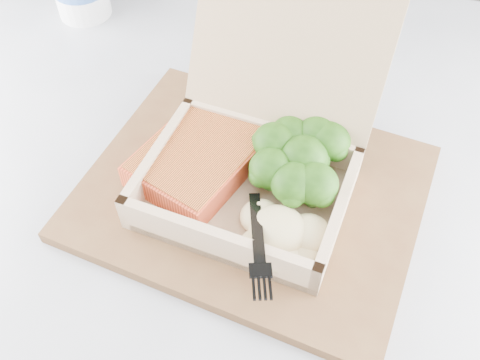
# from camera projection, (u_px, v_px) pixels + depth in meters

# --- Properties ---
(floor) EXTENTS (4.00, 4.00, 0.00)m
(floor) POSITION_uv_depth(u_px,v_px,m) (315.00, 247.00, 1.43)
(floor) COLOR gray
(floor) RESTS_ON ground
(cafe_table) EXTENTS (0.94, 0.94, 0.76)m
(cafe_table) POSITION_uv_depth(u_px,v_px,m) (231.00, 279.00, 0.74)
(cafe_table) COLOR black
(cafe_table) RESTS_ON floor
(serving_tray) EXTENTS (0.41, 0.36, 0.02)m
(serving_tray) POSITION_uv_depth(u_px,v_px,m) (252.00, 192.00, 0.58)
(serving_tray) COLOR brown
(serving_tray) RESTS_ON cafe_table
(takeout_container) EXTENTS (0.25, 0.27, 0.18)m
(takeout_container) POSITION_uv_depth(u_px,v_px,m) (259.00, 145.00, 0.55)
(takeout_container) COLOR #A18561
(takeout_container) RESTS_ON serving_tray
(salmon_fillet) EXTENTS (0.15, 0.17, 0.03)m
(salmon_fillet) POSITION_uv_depth(u_px,v_px,m) (199.00, 158.00, 0.57)
(salmon_fillet) COLOR #DF512B
(salmon_fillet) RESTS_ON takeout_container
(broccoli_pile) EXTENTS (0.13, 0.13, 0.05)m
(broccoli_pile) POSITION_uv_depth(u_px,v_px,m) (303.00, 163.00, 0.55)
(broccoli_pile) COLOR #316F18
(broccoli_pile) RESTS_ON takeout_container
(mashed_potatoes) EXTENTS (0.09, 0.08, 0.03)m
(mashed_potatoes) POSITION_uv_depth(u_px,v_px,m) (278.00, 230.00, 0.51)
(mashed_potatoes) COLOR #C7BA80
(mashed_potatoes) RESTS_ON takeout_container
(plastic_fork) EXTENTS (0.04, 0.14, 0.03)m
(plastic_fork) POSITION_uv_depth(u_px,v_px,m) (256.00, 211.00, 0.51)
(plastic_fork) COLOR black
(plastic_fork) RESTS_ON mashed_potatoes
(receipt) EXTENTS (0.10, 0.14, 0.00)m
(receipt) POSITION_uv_depth(u_px,v_px,m) (304.00, 94.00, 0.69)
(receipt) COLOR white
(receipt) RESTS_ON cafe_table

